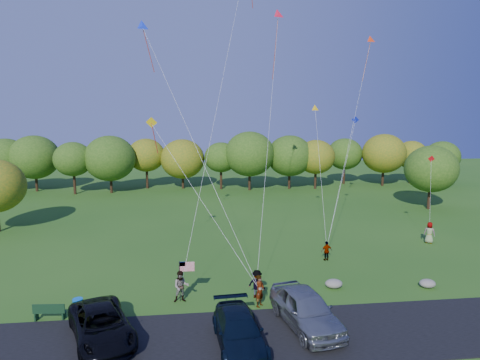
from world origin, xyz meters
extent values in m
plane|color=#285819|center=(0.00, 0.00, 0.00)|extent=(140.00, 140.00, 0.00)
cube|color=black|center=(0.00, -4.00, 0.03)|extent=(44.00, 6.00, 0.06)
cylinder|color=#351F13|center=(-25.77, 37.36, 1.49)|extent=(0.36, 0.36, 2.99)
ellipsoid|color=#274F15|center=(-25.77, 37.36, 4.87)|extent=(5.78, 5.78, 5.20)
cylinder|color=#351F13|center=(-19.53, 39.29, 1.53)|extent=(0.36, 0.36, 3.06)
ellipsoid|color=#3D6519|center=(-19.53, 39.29, 5.27)|extent=(6.78, 6.78, 6.10)
cylinder|color=#351F13|center=(-14.85, 36.53, 1.41)|extent=(0.36, 0.36, 2.82)
ellipsoid|color=#274F15|center=(-14.85, 36.53, 4.95)|extent=(6.53, 6.53, 5.88)
cylinder|color=#351F13|center=(-10.24, 39.46, 1.24)|extent=(0.36, 0.36, 2.48)
ellipsoid|color=#3D6519|center=(-10.24, 39.46, 4.22)|extent=(5.33, 5.33, 4.80)
cylinder|color=#351F13|center=(-5.07, 38.75, 1.52)|extent=(0.36, 0.36, 3.04)
ellipsoid|color=#274F15|center=(-5.07, 38.75, 5.33)|extent=(7.04, 7.04, 6.33)
cylinder|color=#351F13|center=(0.52, 39.95, 1.60)|extent=(0.36, 0.36, 3.19)
ellipsoid|color=#274F15|center=(0.52, 39.95, 5.13)|extent=(5.94, 5.94, 5.35)
cylinder|color=#351F13|center=(5.77, 37.75, 1.26)|extent=(0.36, 0.36, 2.53)
ellipsoid|color=#3D6519|center=(5.77, 37.75, 4.76)|extent=(6.87, 6.87, 6.19)
cylinder|color=#351F13|center=(9.74, 36.93, 1.46)|extent=(0.36, 0.36, 2.92)
ellipsoid|color=#3D6519|center=(9.74, 36.93, 4.98)|extent=(6.33, 6.33, 5.70)
cylinder|color=#351F13|center=(14.61, 38.02, 1.32)|extent=(0.36, 0.36, 2.64)
ellipsoid|color=#3D6519|center=(14.61, 38.02, 4.62)|extent=(6.08, 6.08, 5.48)
cylinder|color=#351F13|center=(19.65, 37.87, 1.24)|extent=(0.36, 0.36, 2.48)
ellipsoid|color=#3D6519|center=(19.65, 37.87, 4.82)|extent=(7.20, 7.20, 6.48)
cylinder|color=#351F13|center=(25.77, 39.96, 1.13)|extent=(0.36, 0.36, 2.26)
ellipsoid|color=#3D6519|center=(25.77, 39.96, 3.97)|extent=(5.24, 5.24, 4.71)
cylinder|color=#351F13|center=(30.05, 39.64, 1.23)|extent=(0.36, 0.36, 2.46)
ellipsoid|color=#274F15|center=(30.05, 39.64, 4.69)|extent=(6.87, 6.87, 6.19)
cylinder|color=#351F13|center=(35.71, 39.42, 1.24)|extent=(0.36, 0.36, 2.48)
ellipsoid|color=#3D6519|center=(35.71, 39.42, 4.30)|extent=(5.61, 5.61, 5.05)
cylinder|color=#351F13|center=(24.00, 22.00, 1.40)|extent=(0.36, 0.36, 2.80)
ellipsoid|color=#274F15|center=(24.00, 22.00, 4.75)|extent=(6.00, 6.00, 5.40)
imported|color=black|center=(-8.26, -3.35, 0.86)|extent=(4.54, 6.34, 1.60)
imported|color=black|center=(-1.47, -4.71, 0.84)|extent=(2.56, 5.53, 1.56)
imported|color=gray|center=(2.29, -3.21, 1.04)|extent=(3.38, 6.11, 1.97)
imported|color=#4C4C59|center=(0.26, -0.45, 0.96)|extent=(0.80, 0.83, 1.92)
imported|color=#4C4C59|center=(-4.36, 0.69, 0.97)|extent=(0.97, 0.77, 1.93)
imported|color=#4C4C59|center=(0.26, 0.72, 0.89)|extent=(1.31, 1.20, 1.77)
imported|color=#4C4C59|center=(6.65, 6.62, 0.76)|extent=(0.94, 0.52, 1.53)
imported|color=#4C4C59|center=(16.93, 9.82, 0.93)|extent=(1.08, 1.00, 1.86)
cube|color=black|center=(-11.57, -0.70, 0.41)|extent=(1.76, 0.27, 0.06)
cube|color=black|center=(-11.57, -0.88, 0.70)|extent=(1.75, 0.21, 0.54)
cube|color=black|center=(-12.30, -0.70, 0.20)|extent=(0.11, 0.44, 0.41)
cube|color=black|center=(-10.84, -0.70, 0.20)|extent=(0.11, 0.44, 0.41)
cylinder|color=blue|center=(-10.22, -0.07, 0.43)|extent=(0.57, 0.57, 0.85)
cylinder|color=black|center=(-4.45, 0.83, 1.25)|extent=(0.05, 0.05, 2.51)
cube|color=red|center=(-3.99, 0.83, 2.15)|extent=(0.90, 0.60, 0.02)
cube|color=navy|center=(-4.26, 0.84, 2.34)|extent=(0.36, 0.02, 0.28)
ellipsoid|color=gray|center=(5.50, 1.57, 0.29)|extent=(1.15, 0.90, 0.57)
ellipsoid|color=slate|center=(11.62, 0.91, 0.27)|extent=(1.05, 0.88, 0.55)
cone|color=red|center=(4.37, 15.22, 19.88)|extent=(1.23, 0.86, 1.02)
cone|color=#1630DF|center=(-6.92, 8.91, 17.49)|extent=(1.04, 0.75, 0.89)
cone|color=gold|center=(7.73, 14.36, 11.62)|extent=(0.80, 0.42, 0.72)
cone|color=red|center=(13.13, 15.35, 17.89)|extent=(0.95, 0.58, 0.80)
cube|color=red|center=(17.17, 10.76, 7.30)|extent=(0.60, 0.21, 0.58)
cube|color=yellow|center=(-6.33, 6.81, 10.63)|extent=(0.81, 0.32, 0.77)
cube|color=#1320C0|center=(12.57, 16.86, 10.52)|extent=(0.68, 0.28, 0.69)
camera|label=1|loc=(-3.70, -23.96, 11.53)|focal=32.00mm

